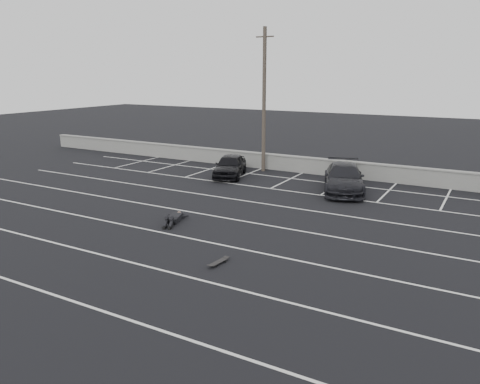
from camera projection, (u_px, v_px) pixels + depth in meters
The scene contains 8 objects.
ground at pixel (216, 244), 18.08m from camera, with size 120.00×120.00×0.00m, color black.
seawall at pixel (333, 167), 29.76m from camera, with size 50.00×0.45×1.06m.
stall_lines at pixel (265, 214), 21.84m from camera, with size 36.00×20.05×0.01m.
car_left at pixel (230, 166), 29.58m from camera, with size 1.65×4.11×1.40m, color black.
car_right at pixel (344, 178), 25.86m from camera, with size 2.11×5.18×1.50m, color black.
utility_pole at pixel (264, 100), 30.23m from camera, with size 1.23×0.25×9.20m.
person at pixel (176, 215), 20.87m from camera, with size 1.78×2.70×0.50m, color black, non-canonical shape.
skateboard at pixel (218, 262), 16.13m from camera, with size 0.30×0.85×0.10m.
Camera 1 is at (9.15, -14.37, 6.45)m, focal length 35.00 mm.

